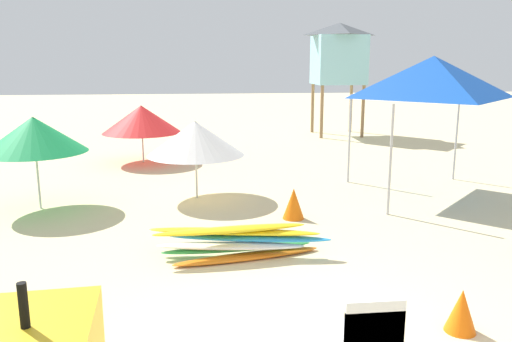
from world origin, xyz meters
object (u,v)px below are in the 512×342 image
object	(u,v)px
stacked_plastic_chairs	(368,341)
traffic_cone_far	(294,203)
surfboard_pile	(238,241)
popup_canopy	(433,77)
beach_umbrella_left	(142,119)
traffic_cone_near	(461,311)
beach_umbrella_mid	(34,135)
lifeguard_tower	(339,54)
beach_umbrella_far	(196,138)

from	to	relation	value
stacked_plastic_chairs	traffic_cone_far	world-z (taller)	stacked_plastic_chairs
surfboard_pile	popup_canopy	size ratio (longest dim) A/B	0.93
popup_canopy	beach_umbrella_left	bearing A→B (deg)	145.91
beach_umbrella_left	traffic_cone_far	bearing A→B (deg)	-60.12
popup_canopy	traffic_cone_near	bearing A→B (deg)	-110.62
stacked_plastic_chairs	traffic_cone_far	xyz separation A→B (m)	(0.35, 5.21, -0.32)
beach_umbrella_mid	traffic_cone_near	bearing A→B (deg)	-42.40
stacked_plastic_chairs	traffic_cone_far	distance (m)	5.23
beach_umbrella_left	stacked_plastic_chairs	bearing A→B (deg)	-75.00
lifeguard_tower	traffic_cone_far	distance (m)	11.39
traffic_cone_far	beach_umbrella_left	bearing A→B (deg)	119.88
beach_umbrella_far	traffic_cone_near	distance (m)	6.51
lifeguard_tower	beach_umbrella_far	distance (m)	10.45
beach_umbrella_mid	traffic_cone_near	size ratio (longest dim) A/B	4.10
beach_umbrella_mid	traffic_cone_near	world-z (taller)	beach_umbrella_mid
stacked_plastic_chairs	traffic_cone_near	size ratio (longest dim) A/B	2.14
beach_umbrella_left	beach_umbrella_mid	bearing A→B (deg)	-108.78
stacked_plastic_chairs	beach_umbrella_left	distance (m)	11.30
lifeguard_tower	traffic_cone_far	xyz separation A→B (m)	(-3.60, -10.44, -2.79)
beach_umbrella_mid	traffic_cone_far	bearing A→B (deg)	-14.03
beach_umbrella_mid	beach_umbrella_far	distance (m)	3.08
beach_umbrella_left	beach_umbrella_mid	size ratio (longest dim) A/B	1.12
surfboard_pile	beach_umbrella_far	distance (m)	3.61
beach_umbrella_far	traffic_cone_far	distance (m)	2.60
popup_canopy	beach_umbrella_far	size ratio (longest dim) A/B	1.46
popup_canopy	traffic_cone_far	size ratio (longest dim) A/B	5.14
lifeguard_tower	surfboard_pile	bearing A→B (deg)	-111.28
surfboard_pile	stacked_plastic_chairs	bearing A→B (deg)	-76.97
traffic_cone_near	traffic_cone_far	distance (m)	4.27
stacked_plastic_chairs	surfboard_pile	size ratio (longest dim) A/B	0.38
popup_canopy	traffic_cone_near	xyz separation A→B (m)	(-2.07, -5.51, -2.26)
popup_canopy	stacked_plastic_chairs	bearing A→B (deg)	-117.79
beach_umbrella_far	traffic_cone_near	world-z (taller)	beach_umbrella_far
lifeguard_tower	beach_umbrella_mid	bearing A→B (deg)	-132.28
stacked_plastic_chairs	surfboard_pile	bearing A→B (deg)	103.03
beach_umbrella_left	traffic_cone_near	size ratio (longest dim) A/B	4.61
beach_umbrella_far	traffic_cone_far	xyz separation A→B (m)	(1.76, -1.65, -0.98)
popup_canopy	beach_umbrella_mid	xyz separation A→B (m)	(-7.92, -0.17, -1.04)
traffic_cone_near	beach_umbrella_mid	bearing A→B (deg)	137.60
stacked_plastic_chairs	surfboard_pile	distance (m)	3.56
lifeguard_tower	beach_umbrella_mid	world-z (taller)	lifeguard_tower
lifeguard_tower	traffic_cone_near	size ratio (longest dim) A/B	8.79
beach_umbrella_left	beach_umbrella_mid	distance (m)	4.75
stacked_plastic_chairs	popup_canopy	world-z (taller)	popup_canopy
surfboard_pile	beach_umbrella_mid	world-z (taller)	beach_umbrella_mid
popup_canopy	lifeguard_tower	size ratio (longest dim) A/B	0.70
stacked_plastic_chairs	beach_umbrella_mid	world-z (taller)	beach_umbrella_mid
traffic_cone_near	surfboard_pile	bearing A→B (deg)	132.70
stacked_plastic_chairs	lifeguard_tower	world-z (taller)	lifeguard_tower
beach_umbrella_far	traffic_cone_near	bearing A→B (deg)	-64.15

